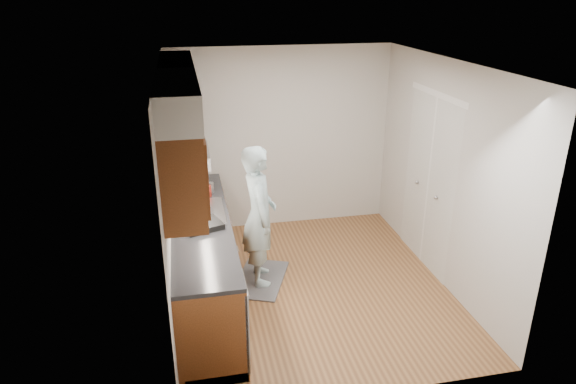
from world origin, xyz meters
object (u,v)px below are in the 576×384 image
at_px(person, 259,207).
at_px(steel_can, 211,188).
at_px(dish_rack, 202,225).
at_px(soap_bottle_a, 195,188).
at_px(soda_can, 208,191).
at_px(soap_bottle_b, 204,184).

relative_size(person, steel_can, 14.64).
distance_m(steel_can, dish_rack, 0.95).
distance_m(person, soap_bottle_a, 0.77).
distance_m(person, steel_can, 0.71).
bearing_deg(dish_rack, soda_can, 63.39).
relative_size(soap_bottle_a, soda_can, 2.17).
bearing_deg(person, soap_bottle_a, 65.23).
distance_m(soap_bottle_b, dish_rack, 1.03).
relative_size(soda_can, steel_can, 1.04).
xyz_separation_m(soap_bottle_a, steel_can, (0.19, 0.18, -0.08)).
bearing_deg(steel_can, person, -46.10).
bearing_deg(dish_rack, soap_bottle_a, 74.30).
height_order(soda_can, steel_can, soda_can).
xyz_separation_m(soap_bottle_b, dish_rack, (-0.07, -1.03, -0.06)).
height_order(soap_bottle_a, soda_can, soap_bottle_a).
relative_size(person, soap_bottle_a, 6.46).
xyz_separation_m(person, soap_bottle_a, (-0.68, 0.33, 0.15)).
bearing_deg(person, dish_rack, 125.36).
relative_size(person, soap_bottle_b, 10.50).
xyz_separation_m(soap_bottle_a, soda_can, (0.16, 0.06, -0.08)).
height_order(soap_bottle_b, soda_can, soap_bottle_b).
distance_m(person, soap_bottle_b, 0.83).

